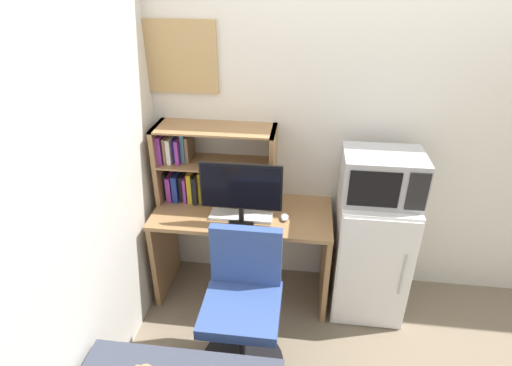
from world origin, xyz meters
name	(u,v)px	position (x,y,z in m)	size (l,w,h in m)	color
wall_back	(442,130)	(0.40, 0.02, 1.30)	(6.40, 0.04, 2.60)	silver
wall_left	(8,256)	(-1.62, -1.60, 1.30)	(0.04, 4.40, 2.60)	silver
desk	(243,237)	(-0.92, -0.28, 0.51)	(1.26, 0.57, 0.74)	#997047
hutch_bookshelf	(199,165)	(-1.26, -0.14, 1.01)	(0.84, 0.30, 0.57)	#997047
monitor	(241,190)	(-0.90, -0.43, 0.99)	(0.54, 0.17, 0.44)	black
keyboard	(241,216)	(-0.92, -0.36, 0.75)	(0.43, 0.14, 0.02)	silver
computer_mouse	(284,217)	(-0.62, -0.35, 0.75)	(0.06, 0.10, 0.03)	silver
mini_fridge	(369,254)	(-0.01, -0.30, 0.46)	(0.50, 0.52, 0.93)	white
microwave	(382,176)	(-0.01, -0.30, 1.08)	(0.51, 0.37, 0.31)	#ADADB2
desk_chair	(243,311)	(-0.83, -0.90, 0.41)	(0.53, 0.53, 0.92)	black
wall_corkboard	(172,57)	(-1.42, -0.01, 1.74)	(0.61, 0.02, 0.48)	tan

